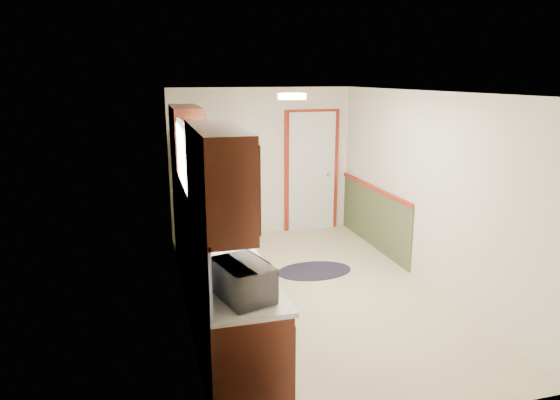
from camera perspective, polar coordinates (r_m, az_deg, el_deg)
room_shell at (r=5.85m, az=3.57°, el=0.43°), size 3.20×5.20×2.52m
kitchen_run at (r=5.42m, az=-7.98°, el=-5.10°), size 0.63×4.00×2.20m
back_wall_trim at (r=8.28m, az=5.11°, el=2.21°), size 1.12×2.30×2.08m
ceiling_fixture at (r=5.41m, az=1.39°, el=11.76°), size 0.30×0.30×0.06m
microwave at (r=3.78m, az=-4.22°, el=-8.70°), size 0.41×0.56×0.34m
refrigerator at (r=7.47m, az=-8.55°, el=0.98°), size 0.85×0.81×1.82m
rug at (r=6.84m, az=3.94°, el=-8.06°), size 1.04×0.68×0.01m
cooktop at (r=6.37m, az=-8.86°, el=-0.90°), size 0.51×0.62×0.02m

